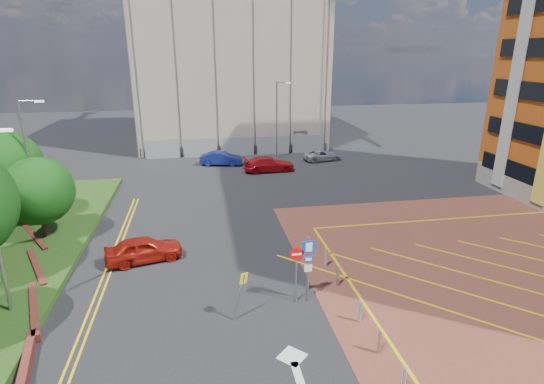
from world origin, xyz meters
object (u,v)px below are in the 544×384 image
object	(u,v)px
lamp_back	(277,117)
sign_cluster	(304,263)
car_blue_back	(221,158)
car_red_left	(144,249)
car_red_back	(269,164)
tree_c	(39,191)
warning_sign	(241,290)
lamp_left_far	(30,159)
tree_d	(2,169)
car_silver_back	(322,155)

from	to	relation	value
lamp_back	sign_cluster	size ratio (longest dim) A/B	2.50
car_blue_back	lamp_back	bearing A→B (deg)	-61.57
car_red_left	car_red_back	size ratio (longest dim) A/B	0.84
sign_cluster	car_blue_back	distance (m)	25.31
tree_c	warning_sign	world-z (taller)	tree_c
lamp_left_far	tree_c	bearing A→B (deg)	-65.29
tree_c	lamp_back	distance (m)	25.19
tree_d	car_silver_back	world-z (taller)	tree_d
tree_d	car_red_left	size ratio (longest dim) A/B	1.49
lamp_left_far	car_blue_back	distance (m)	19.25
sign_cluster	car_red_left	bearing A→B (deg)	145.12
tree_c	car_red_back	distance (m)	20.69
lamp_left_far	lamp_back	distance (m)	24.46
tree_d	lamp_left_far	size ratio (longest dim) A/B	0.76
lamp_back	car_silver_back	bearing A→B (deg)	-21.45
warning_sign	car_red_left	size ratio (longest dim) A/B	0.55
tree_d	car_silver_back	size ratio (longest dim) A/B	1.52
tree_c	sign_cluster	xyz separation A→B (m)	(13.80, -9.02, -1.24)
sign_cluster	car_red_left	xyz separation A→B (m)	(-7.67, 5.34, -1.26)
warning_sign	car_red_left	world-z (taller)	warning_sign
lamp_left_far	sign_cluster	xyz separation A→B (m)	(14.72, -11.02, -2.71)
sign_cluster	warning_sign	xyz separation A→B (m)	(-2.95, -0.92, -0.52)
tree_d	lamp_left_far	world-z (taller)	lamp_left_far
warning_sign	lamp_back	bearing A→B (deg)	76.44
sign_cluster	car_silver_back	world-z (taller)	sign_cluster
tree_c	car_red_left	xyz separation A→B (m)	(6.13, -3.67, -2.50)
tree_d	sign_cluster	bearing A→B (deg)	-35.58
tree_c	lamp_back	world-z (taller)	lamp_back
lamp_left_far	car_red_left	xyz separation A→B (m)	(7.05, -5.67, -3.96)
car_red_left	car_blue_back	distance (m)	20.54
tree_c	tree_d	bearing A→B (deg)	135.00
tree_c	car_red_back	xyz separation A→B (m)	(15.85, 13.07, -2.49)
sign_cluster	warning_sign	bearing A→B (deg)	-162.66
car_red_left	lamp_left_far	bearing A→B (deg)	37.78
tree_d	car_blue_back	bearing A→B (deg)	42.20
tree_d	lamp_left_far	distance (m)	2.44
lamp_left_far	tree_d	bearing A→B (deg)	154.32
sign_cluster	car_silver_back	bearing A→B (deg)	71.92
lamp_back	car_red_back	world-z (taller)	lamp_back
tree_c	tree_d	distance (m)	4.30
car_silver_back	warning_sign	bearing A→B (deg)	146.01
lamp_left_far	car_red_left	distance (m)	9.88
car_red_left	sign_cluster	bearing A→B (deg)	-138.28
warning_sign	car_silver_back	distance (m)	28.49
lamp_back	warning_sign	size ratio (longest dim) A/B	3.56
tree_d	sign_cluster	xyz separation A→B (m)	(16.80, -12.02, -1.92)
tree_c	car_red_left	bearing A→B (deg)	-30.92
lamp_back	car_silver_back	world-z (taller)	lamp_back
warning_sign	car_blue_back	distance (m)	26.11
tree_d	car_red_back	xyz separation A→B (m)	(18.85, 10.07, -3.17)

